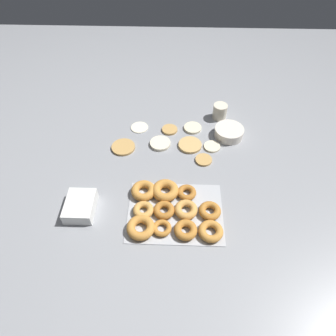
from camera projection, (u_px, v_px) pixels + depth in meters
name	position (u px, v px, depth m)	size (l,w,h in m)	color
ground_plane	(161.00, 160.00, 1.47)	(3.00, 3.00, 0.00)	gray
pancake_0	(170.00, 130.00, 1.61)	(0.08, 0.08, 0.01)	tan
pancake_1	(123.00, 147.00, 1.52)	(0.12, 0.12, 0.01)	tan
pancake_2	(204.00, 160.00, 1.46)	(0.08, 0.08, 0.01)	tan
pancake_3	(160.00, 143.00, 1.53)	(0.11, 0.11, 0.02)	beige
pancake_4	(193.00, 128.00, 1.61)	(0.09, 0.09, 0.01)	beige
pancake_5	(139.00, 127.00, 1.62)	(0.09, 0.09, 0.01)	silver
pancake_6	(190.00, 145.00, 1.53)	(0.12, 0.12, 0.01)	tan
pancake_7	(212.00, 147.00, 1.52)	(0.08, 0.08, 0.01)	beige
donut_tray	(171.00, 210.00, 1.25)	(0.40, 0.31, 0.05)	#ADAFB5
batter_bowl	(229.00, 132.00, 1.56)	(0.15, 0.15, 0.05)	silver
container_stack	(80.00, 206.00, 1.25)	(0.12, 0.15, 0.06)	white
paper_cup	(220.00, 111.00, 1.65)	(0.08, 0.08, 0.08)	beige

